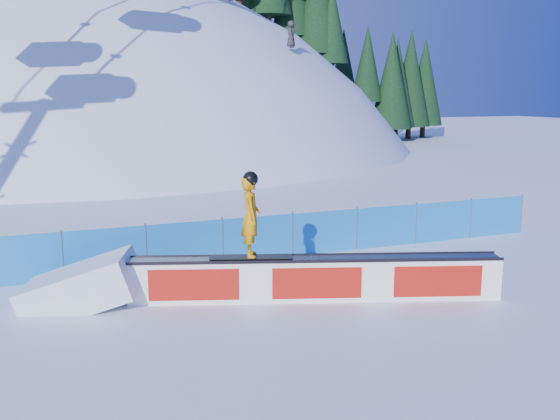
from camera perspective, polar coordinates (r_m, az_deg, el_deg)
name	(u,v)px	position (r m, az deg, el deg)	size (l,w,h in m)	color
ground	(240,328)	(12.31, -3.68, -10.68)	(160.00, 160.00, 0.00)	white
snow_hill	(91,356)	(57.60, -16.91, -12.67)	(64.00, 64.00, 64.00)	white
treeline	(353,32)	(57.88, 6.71, 15.84)	(23.04, 12.71, 20.85)	#342015
safety_fence	(185,245)	(16.27, -8.65, -3.18)	(22.05, 0.05, 1.30)	blue
rail_box	(316,279)	(13.71, 3.28, -6.27)	(7.84, 3.17, 0.97)	white
snow_ramp	(82,303)	(14.26, -17.62, -8.12)	(2.32, 1.55, 0.87)	white
snowboarder	(251,216)	(13.29, -2.69, -0.52)	(1.80, 0.89, 1.88)	black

